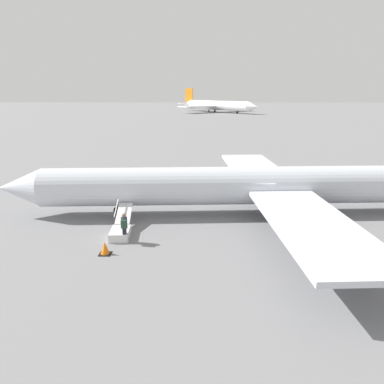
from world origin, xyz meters
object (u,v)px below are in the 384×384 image
Objects in this scene: passenger at (124,226)px; boarding_stairs at (121,229)px; airplane_main at (269,185)px; airplane_far_center at (216,105)px.

boarding_stairs is at bearing 18.14° from passenger.
boarding_stairs is at bearing 21.44° from airplane_main.
passenger is (9.07, 5.62, -1.05)m from airplane_main.
airplane_far_center is (-1.41, -137.82, 0.94)m from airplane_main.
airplane_far_center is 142.77m from boarding_stairs.
passenger is (-0.45, 1.11, 0.63)m from boarding_stairs.
airplane_far_center is at bearing -94.49° from airplane_main.
airplane_main is 10.72m from passenger.
airplane_far_center is 143.83m from passenger.
boarding_stairs is (9.51, 4.51, -1.68)m from airplane_main.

